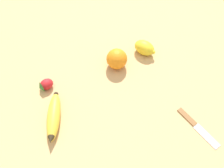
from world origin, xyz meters
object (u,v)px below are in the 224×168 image
Objects in this scene: banana at (54,117)px; strawberry at (46,85)px; orange at (117,59)px; paring_knife at (196,126)px; lemon at (145,48)px.

strawberry is at bearing -162.33° from banana.
banana is at bearing 10.45° from orange.
paring_knife is (-0.05, 0.33, -0.03)m from orange.
strawberry is at bearing -53.62° from paring_knife.
paring_knife is at bearing 98.47° from orange.
strawberry is at bearing -12.50° from lemon.
orange is 0.45× the size of paring_knife.
banana is at bearing -40.13° from paring_knife.
strawberry is (-0.04, -0.12, -0.00)m from banana.
orange reaches higher than paring_knife.
orange reaches higher than lemon.
banana is 0.12m from strawberry.
paring_knife is at bearing 78.19° from lemon.
lemon is 0.32m from paring_knife.
banana is 0.43m from paring_knife.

